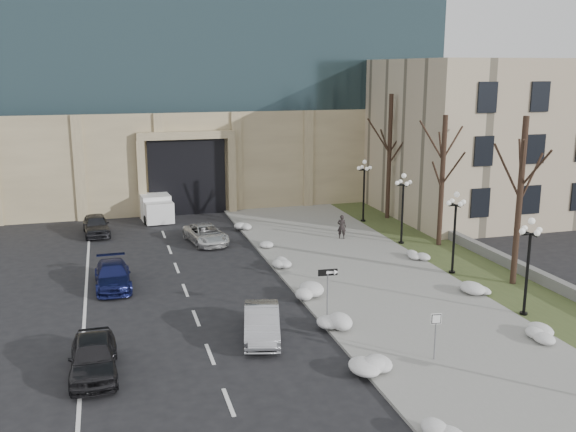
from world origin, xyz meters
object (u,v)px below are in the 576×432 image
at_px(car_a, 93,357).
at_px(lamppost_d, 364,182).
at_px(lamppost_a, 529,253).
at_px(car_c, 113,276).
at_px(car_e, 96,225).
at_px(pedestrian, 342,227).
at_px(lamppost_b, 455,222).
at_px(car_d, 206,234).
at_px(lamppost_c, 403,199).
at_px(car_b, 262,323).
at_px(keep_sign, 436,327).
at_px(one_way_sign, 331,278).
at_px(box_truck, 154,205).

xyz_separation_m(car_a, lamppost_d, (19.30, 20.05, 2.33)).
height_order(lamppost_a, lamppost_d, same).
bearing_deg(lamppost_d, car_a, -133.91).
distance_m(car_c, car_e, 11.70).
distance_m(pedestrian, lamppost_b, 9.53).
height_order(car_d, lamppost_c, lamppost_c).
height_order(car_d, lamppost_a, lamppost_a).
xyz_separation_m(car_c, lamppost_d, (18.41, 9.95, 2.42)).
distance_m(car_b, lamppost_b, 13.77).
bearing_deg(lamppost_d, car_b, -123.76).
xyz_separation_m(pedestrian, lamppost_d, (3.38, 4.35, 2.14)).
bearing_deg(lamppost_c, car_e, 156.93).
bearing_deg(car_a, keep_sign, -11.09).
bearing_deg(keep_sign, car_d, 114.50).
distance_m(car_a, pedestrian, 22.36).
distance_m(lamppost_a, lamppost_d, 19.50).
bearing_deg(lamppost_a, car_e, 132.28).
distance_m(car_c, lamppost_b, 18.82).
relative_size(one_way_sign, lamppost_a, 0.53).
bearing_deg(car_c, lamppost_c, 9.54).
bearing_deg(pedestrian, box_truck, -17.45).
bearing_deg(car_e, pedestrian, -24.92).
bearing_deg(car_b, car_c, 137.88).
distance_m(car_e, box_truck, 6.13).
relative_size(lamppost_a, lamppost_d, 1.00).
bearing_deg(pedestrian, keep_sign, 105.14).
bearing_deg(car_a, lamppost_a, 1.92).
bearing_deg(car_a, lamppost_c, 35.36).
relative_size(car_d, lamppost_b, 0.95).
height_order(car_a, lamppost_b, lamppost_b).
bearing_deg(car_a, car_e, 90.27).
distance_m(car_d, car_e, 8.21).
distance_m(car_b, car_e, 21.40).
bearing_deg(lamppost_d, lamppost_b, -90.00).
bearing_deg(car_e, car_b, -75.22).
xyz_separation_m(car_c, lamppost_a, (18.41, -9.55, 2.42)).
xyz_separation_m(car_c, lamppost_c, (18.41, 3.45, 2.42)).
bearing_deg(car_c, one_way_sign, -40.09).
bearing_deg(lamppost_b, car_e, 142.67).
distance_m(car_e, lamppost_a, 28.78).
relative_size(car_b, lamppost_d, 0.89).
height_order(car_b, pedestrian, pedestrian).
bearing_deg(car_c, car_e, 93.28).
xyz_separation_m(car_b, lamppost_d, (12.39, 18.53, 2.37)).
relative_size(car_d, lamppost_a, 0.95).
relative_size(car_e, keep_sign, 2.05).
xyz_separation_m(car_c, lamppost_b, (18.41, -3.05, 2.42)).
height_order(car_d, keep_sign, keep_sign).
relative_size(car_a, keep_sign, 2.13).
xyz_separation_m(car_a, car_e, (0.00, 21.77, -0.03)).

